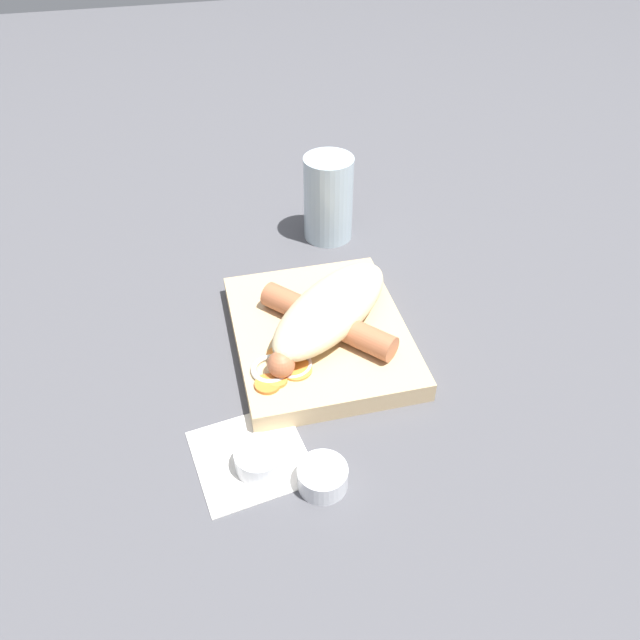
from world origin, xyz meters
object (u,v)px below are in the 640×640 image
(food_tray, at_px, (320,334))
(bread_roll, at_px, (331,309))
(sausage, at_px, (327,320))
(condiment_cup_near, at_px, (259,460))
(condiment_cup_far, at_px, (323,478))
(drink_glass, at_px, (328,198))

(food_tray, relative_size, bread_roll, 1.21)
(sausage, xyz_separation_m, condiment_cup_near, (-0.15, 0.10, -0.03))
(food_tray, xyz_separation_m, sausage, (-0.01, -0.01, 0.03))
(food_tray, relative_size, condiment_cup_far, 4.99)
(drink_glass, bearing_deg, food_tray, 163.57)
(food_tray, bearing_deg, condiment_cup_near, 148.33)
(condiment_cup_far, xyz_separation_m, drink_glass, (0.40, -0.11, 0.05))
(condiment_cup_near, xyz_separation_m, condiment_cup_far, (-0.03, -0.05, 0.00))
(condiment_cup_near, distance_m, drink_glass, 0.41)
(condiment_cup_far, bearing_deg, food_tray, -12.81)
(condiment_cup_near, bearing_deg, bread_roll, -34.89)
(food_tray, height_order, condiment_cup_far, same)
(drink_glass, bearing_deg, bread_roll, 166.69)
(sausage, relative_size, condiment_cup_near, 3.31)
(bread_roll, height_order, condiment_cup_far, bread_roll)
(drink_glass, bearing_deg, sausage, 165.61)
(condiment_cup_near, bearing_deg, condiment_cup_far, -121.67)
(condiment_cup_near, bearing_deg, sausage, -34.65)
(sausage, distance_m, condiment_cup_far, 0.19)
(sausage, xyz_separation_m, drink_glass, (0.22, -0.06, 0.02))
(food_tray, distance_m, sausage, 0.03)
(bread_roll, height_order, sausage, bread_roll)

